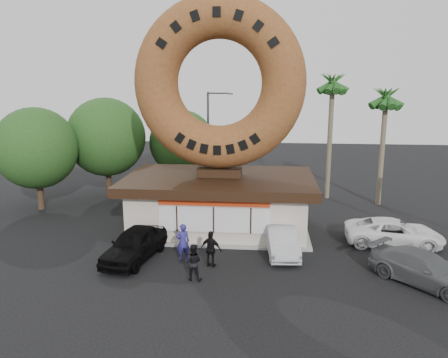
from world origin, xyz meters
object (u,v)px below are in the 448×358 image
donut_shop (220,201)px  giant_donut (219,83)px  person_left (183,242)px  car_black (134,244)px  person_right (211,249)px  person_center (193,262)px  car_silver (282,240)px  street_lamp (210,136)px  car_white (394,232)px  car_grey (424,269)px

donut_shop → giant_donut: size_ratio=1.14×
person_left → car_black: size_ratio=0.41×
donut_shop → person_right: bearing=-88.1°
person_center → car_silver: (4.09, 3.57, -0.15)m
person_left → person_center: bearing=88.2°
person_left → car_black: bearing=-21.7°
street_lamp → car_silver: 15.13m
person_left → car_silver: (4.96, 1.43, -0.26)m
giant_donut → street_lamp: giant_donut is taller
person_center → car_white: size_ratio=0.33×
person_center → car_white: (10.26, 5.32, -0.12)m
person_right → car_black: 4.00m
donut_shop → person_right: size_ratio=6.18×
person_center → car_black: size_ratio=0.36×
person_left → person_right: (1.51, -0.64, -0.05)m
street_lamp → car_black: size_ratio=1.69×
person_left → person_center: 2.31m
car_silver → person_center: bearing=-144.2°
donut_shop → person_center: donut_shop is taller
person_center → person_right: (0.63, 1.49, 0.06)m
car_white → person_center: bearing=122.0°
street_lamp → person_right: bearing=-82.6°
donut_shop → giant_donut: (0.00, 0.02, 6.95)m
person_right → car_white: (9.63, 3.82, -0.18)m
car_grey → car_silver: bearing=110.5°
giant_donut → person_center: size_ratio=5.79×
donut_shop → person_center: size_ratio=6.59×
car_black → car_white: bearing=24.7°
giant_donut → street_lamp: bearing=100.5°
car_white → person_left: bearing=110.6°
street_lamp → car_silver: street_lamp is taller
car_grey → giant_donut: bearing=102.6°
street_lamp → car_white: size_ratio=1.53×
street_lamp → car_white: bearing=-45.4°
car_silver → person_left: bearing=-169.2°
donut_shop → car_white: 10.03m
donut_shop → street_lamp: street_lamp is taller
donut_shop → giant_donut: 6.95m
person_right → car_white: bearing=-140.7°
street_lamp → person_left: 15.43m
donut_shop → car_black: (-3.77, -5.10, -0.96)m
donut_shop → person_left: 5.23m
person_right → car_black: bearing=9.9°
car_white → person_right: bearing=116.3°
street_lamp → car_grey: street_lamp is taller
person_center → person_right: person_right is taller
person_left → car_silver: person_left is taller
car_silver → donut_shop: bearing=130.3°
car_black → car_silver: 7.57m
street_lamp → car_black: (-1.92, -15.12, -3.68)m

